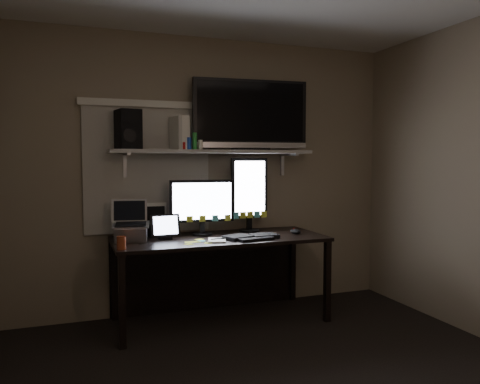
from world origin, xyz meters
name	(u,v)px	position (x,y,z in m)	size (l,w,h in m)	color
back_wall	(208,175)	(0.00, 1.80, 1.25)	(3.60, 3.60, 0.00)	#796A56
window_blinds	(148,170)	(-0.55, 1.79, 1.30)	(1.10, 0.02, 1.10)	beige
desk	(216,255)	(0.00, 1.55, 0.55)	(1.80, 0.75, 0.73)	black
wall_shelf	(213,152)	(0.00, 1.62, 1.46)	(1.80, 0.35, 0.03)	#A3A39F
monitor_landscape	(202,207)	(-0.12, 1.58, 0.98)	(0.57, 0.06, 0.50)	black
monitor_portrait	(249,194)	(0.35, 1.64, 1.08)	(0.35, 0.06, 0.69)	black
keyboard	(251,236)	(0.23, 1.29, 0.74)	(0.47, 0.18, 0.03)	black
mouse	(295,231)	(0.69, 1.37, 0.75)	(0.08, 0.12, 0.04)	black
notepad	(217,240)	(-0.08, 1.25, 0.74)	(0.14, 0.20, 0.01)	white
tablet	(165,227)	(-0.46, 1.47, 0.84)	(0.24, 0.10, 0.21)	black
file_sorter	(152,220)	(-0.54, 1.70, 0.87)	(0.22, 0.10, 0.28)	black
laptop	(131,221)	(-0.74, 1.49, 0.89)	(0.29, 0.24, 0.33)	#B5B5BA
cup	(121,243)	(-0.85, 1.15, 0.78)	(0.07, 0.07, 0.10)	maroon
sticky_notes	(197,241)	(-0.24, 1.28, 0.73)	(0.27, 0.20, 0.00)	#CFD83A
tv	(251,115)	(0.36, 1.63, 1.80)	(1.06, 0.19, 0.64)	black
game_console	(179,133)	(-0.30, 1.65, 1.62)	(0.07, 0.24, 0.29)	beige
speaker	(128,130)	(-0.73, 1.65, 1.64)	(0.18, 0.22, 0.33)	black
bottles	(192,141)	(-0.21, 1.54, 1.55)	(0.24, 0.05, 0.15)	#A50F0C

